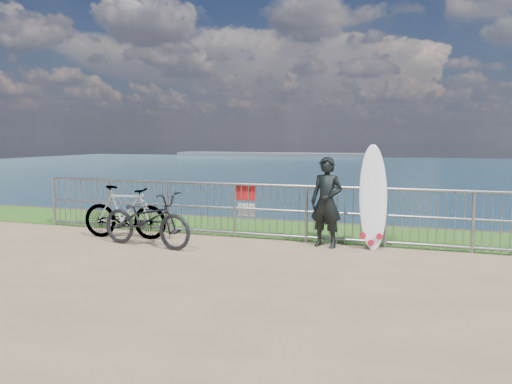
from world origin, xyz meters
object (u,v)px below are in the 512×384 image
(surfer, at_px, (327,202))
(bicycle_near, at_px, (146,219))
(surfboard, at_px, (373,201))
(bicycle_far, at_px, (125,212))

(surfer, relative_size, bicycle_near, 0.85)
(surfboard, bearing_deg, surfer, -170.72)
(surfboard, xyz_separation_m, bicycle_far, (-4.85, -0.64, -0.35))
(surfer, distance_m, bicycle_near, 3.38)
(surfer, bearing_deg, bicycle_near, -148.86)
(surfboard, height_order, bicycle_far, surfboard)
(bicycle_near, bearing_deg, surfer, -62.85)
(bicycle_far, bearing_deg, bicycle_near, -129.04)
(surfboard, relative_size, bicycle_far, 1.08)
(surfboard, distance_m, bicycle_far, 4.91)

